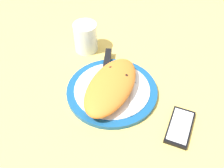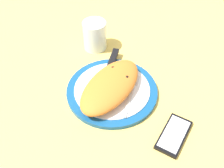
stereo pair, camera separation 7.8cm
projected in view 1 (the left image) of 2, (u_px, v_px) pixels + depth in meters
ground_plane at (112, 96)px, 81.79cm from camera, size 150.00×150.00×3.00cm
plate at (112, 91)px, 80.13cm from camera, size 27.06×27.06×1.62cm
calzone at (111, 86)px, 76.98cm from camera, size 25.92×15.81×4.83cm
fork at (132, 89)px, 79.16cm from camera, size 16.49×3.84×0.40cm
knife at (106, 65)px, 85.97cm from camera, size 21.22×5.26×1.20cm
smartphone at (180, 127)px, 71.53cm from camera, size 12.90×7.52×1.16cm
water_glass at (86, 39)px, 91.57cm from camera, size 7.89×7.89×10.09cm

